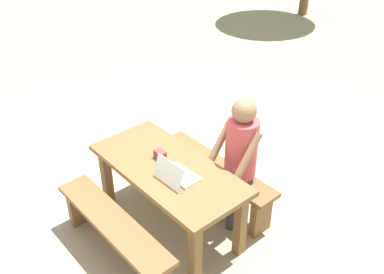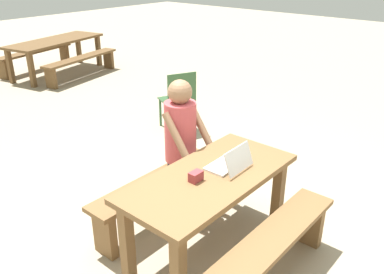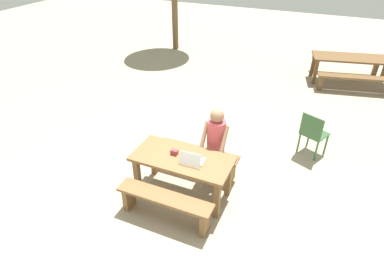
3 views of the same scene
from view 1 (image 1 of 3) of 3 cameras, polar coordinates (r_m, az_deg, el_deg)
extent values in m
plane|color=tan|center=(4.53, -2.93, -11.61)|extent=(30.00, 30.00, 0.00)
cube|color=brown|center=(4.05, -3.21, -4.19)|extent=(1.60, 0.75, 0.05)
cube|color=brown|center=(4.64, -11.17, -5.29)|extent=(0.09, 0.09, 0.71)
cube|color=brown|center=(3.78, 0.40, -15.31)|extent=(0.09, 0.09, 0.71)
cube|color=brown|center=(4.87, -5.65, -2.73)|extent=(0.09, 0.09, 0.71)
cube|color=brown|center=(4.05, 6.38, -11.40)|extent=(0.09, 0.09, 0.71)
cube|color=brown|center=(3.97, -10.42, -10.97)|extent=(1.50, 0.30, 0.05)
cube|color=brown|center=(4.57, -14.51, -8.69)|extent=(0.08, 0.24, 0.43)
cube|color=brown|center=(4.56, 3.18, -3.85)|extent=(1.50, 0.30, 0.05)
cube|color=brown|center=(5.09, -1.98, -2.72)|extent=(0.08, 0.24, 0.43)
cube|color=brown|center=(4.38, 9.07, -10.14)|extent=(0.08, 0.24, 0.43)
cube|color=white|center=(3.91, -1.52, -5.10)|extent=(0.35, 0.22, 0.02)
cube|color=white|center=(3.77, -3.13, -4.67)|extent=(0.34, 0.09, 0.20)
cube|color=black|center=(3.78, -3.05, -4.61)|extent=(0.32, 0.07, 0.18)
cube|color=#993338|center=(4.13, -4.24, -2.35)|extent=(0.11, 0.07, 0.08)
cylinder|color=#333847|center=(4.46, 3.58, -8.38)|extent=(0.10, 0.10, 0.47)
cylinder|color=#333847|center=(4.36, 5.25, -9.53)|extent=(0.10, 0.10, 0.47)
cube|color=#333847|center=(4.28, 5.42, -5.64)|extent=(0.28, 0.28, 0.12)
cylinder|color=#C64C51|center=(4.14, 6.53, -1.43)|extent=(0.31, 0.31, 0.60)
cylinder|color=#936B4C|center=(4.15, 3.87, -0.33)|extent=(0.07, 0.32, 0.41)
cylinder|color=#936B4C|center=(3.95, 7.42, -2.40)|extent=(0.07, 0.32, 0.41)
sphere|color=#936B4C|center=(3.93, 6.89, 3.46)|extent=(0.23, 0.23, 0.23)
camera|label=2|loc=(4.95, -40.54, 16.74)|focal=37.66mm
camera|label=3|loc=(2.02, -113.50, 7.68)|focal=30.20mm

